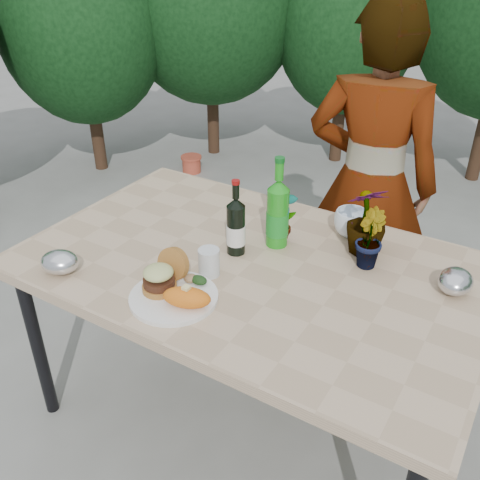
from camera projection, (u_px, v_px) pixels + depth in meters
The scene contains 18 objects.
ground at pixel (250, 412), 2.24m from camera, with size 80.00×80.00×0.00m, color slate.
patio_table at pixel (252, 276), 1.89m from camera, with size 1.60×1.00×0.75m.
shrub_hedge at pixel (362, 54), 2.97m from camera, with size 6.88×5.01×2.12m.
dinner_plate at pixel (174, 297), 1.67m from camera, with size 0.28×0.28×0.01m, color white.
burger_stack at pixel (163, 275), 1.69m from camera, with size 0.11×0.16×0.11m.
sweet_potato at pixel (187, 298), 1.61m from camera, with size 0.15×0.08×0.06m, color orange.
grilled_veg at pixel (195, 279), 1.72m from camera, with size 0.08×0.05×0.03m.
wine_bottle at pixel (236, 227), 1.87m from camera, with size 0.07×0.07×0.28m.
sparkling_water at pixel (278, 214), 1.91m from camera, with size 0.08×0.08×0.34m.
plastic_cup at pixel (209, 262), 1.78m from camera, with size 0.07×0.07×0.10m, color silver.
seedling_left at pixel (281, 216), 1.93m from camera, with size 0.11×0.08×0.22m, color #235E20.
seedling_mid at pixel (369, 238), 1.80m from camera, with size 0.11×0.09×0.21m, color #29541D.
seedling_right at pixel (367, 220), 1.86m from camera, with size 0.14×0.14×0.25m, color #25531C.
blue_bowl at pixel (351, 223), 2.00m from camera, with size 0.13×0.13×0.10m, color white.
foil_packet_left at pixel (60, 262), 1.79m from camera, with size 0.13×0.11×0.08m, color silver.
foil_packet_right at pixel (455, 281), 1.70m from camera, with size 0.13×0.11×0.08m, color silver.
person at pixel (370, 185), 2.33m from camera, with size 0.57×0.38×1.57m, color #986B4C.
terracotta_pot at pixel (191, 164), 4.39m from camera, with size 0.17×0.17×0.14m.
Camera 1 is at (0.78, -1.35, 1.76)m, focal length 40.00 mm.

